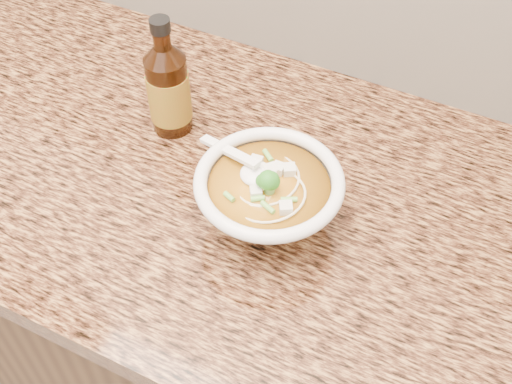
% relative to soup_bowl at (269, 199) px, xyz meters
% --- Properties ---
extents(cabinet, '(4.00, 0.65, 0.86)m').
position_rel_soup_bowl_xyz_m(cabinet, '(-0.26, 0.06, -0.52)').
color(cabinet, black).
rests_on(cabinet, ground).
extents(counter_slab, '(4.00, 0.68, 0.04)m').
position_rel_soup_bowl_xyz_m(counter_slab, '(-0.26, 0.06, -0.07)').
color(counter_slab, '#A7753D').
rests_on(counter_slab, cabinet).
extents(soup_bowl, '(0.23, 0.21, 0.12)m').
position_rel_soup_bowl_xyz_m(soup_bowl, '(0.00, 0.00, 0.00)').
color(soup_bowl, white).
rests_on(soup_bowl, counter_slab).
extents(hot_sauce_bottle, '(0.09, 0.09, 0.21)m').
position_rel_soup_bowl_xyz_m(hot_sauce_bottle, '(-0.23, 0.11, 0.03)').
color(hot_sauce_bottle, '#361807').
rests_on(hot_sauce_bottle, counter_slab).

